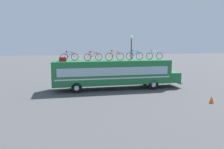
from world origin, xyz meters
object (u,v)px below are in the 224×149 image
Objects in this scene: bus at (114,72)px; luggage_bag_1 at (63,59)px; rooftop_bicycle_2 at (93,57)px; traffic_cone at (212,99)px; street_lamp at (131,50)px; rooftop_bicycle_1 at (69,57)px; rooftop_bicycle_5 at (154,56)px; rooftop_bicycle_4 at (135,56)px; rooftop_bicycle_3 at (115,56)px.

luggage_bag_1 is at bearing -176.15° from bus.
rooftop_bicycle_2 reaches higher than traffic_cone.
street_lamp is at bearing 38.05° from luggage_bag_1.
traffic_cone is 13.48m from street_lamp.
rooftop_bicycle_5 is (8.23, -0.27, 0.01)m from rooftop_bicycle_1.
luggage_bag_1 is 0.38× the size of rooftop_bicycle_1.
rooftop_bicycle_2 is 0.99× the size of rooftop_bicycle_5.
rooftop_bicycle_2 is 8.56m from street_lamp.
rooftop_bicycle_4 is at bearing 120.27° from traffic_cone.
luggage_bag_1 is (-4.78, -0.32, 1.33)m from bus.
rooftop_bicycle_3 is 1.04× the size of rooftop_bicycle_4.
rooftop_bicycle_2 is at bearing 140.36° from traffic_cone.
rooftop_bicycle_5 is (4.07, 0.03, 1.52)m from bus.
rooftop_bicycle_4 is 3.13× the size of traffic_cone.
rooftop_bicycle_3 is (1.96, -0.27, 0.03)m from rooftop_bicycle_2.
rooftop_bicycle_4 is at bearing -176.47° from rooftop_bicycle_5.
rooftop_bicycle_4 is 2.10m from rooftop_bicycle_5.
rooftop_bicycle_2 is 4.01m from rooftop_bicycle_4.
rooftop_bicycle_2 is 10.57m from traffic_cone.
luggage_bag_1 is 8.86m from rooftop_bicycle_5.
rooftop_bicycle_5 is at bearing 0.37° from bus.
luggage_bag_1 is 10.68m from street_lamp.
rooftop_bicycle_2 is (-2.03, -0.17, 1.51)m from bus.
rooftop_bicycle_5 reaches higher than luggage_bag_1.
traffic_cone is at bearing -34.93° from rooftop_bicycle_1.
rooftop_bicycle_4 is 6.57m from street_lamp.
rooftop_bicycle_1 is (-4.17, 0.30, 1.51)m from bus.
traffic_cone is (10.59, -6.34, -2.67)m from luggage_bag_1.
street_lamp is at bearing 48.65° from rooftop_bicycle_2.
street_lamp reaches higher than rooftop_bicycle_2.
rooftop_bicycle_5 is (2.09, 0.13, -0.02)m from rooftop_bicycle_4.
rooftop_bicycle_2 is at bearing -175.24° from bus.
rooftop_bicycle_2 is 0.33× the size of street_lamp.
rooftop_bicycle_4 is at bearing -3.74° from rooftop_bicycle_1.
rooftop_bicycle_4 is (6.76, 0.22, 0.21)m from luggage_bag_1.
luggage_bag_1 reaches higher than bus.
rooftop_bicycle_5 is 3.14× the size of traffic_cone.
rooftop_bicycle_5 is at bearing 104.56° from traffic_cone.
rooftop_bicycle_3 is 1.04× the size of rooftop_bicycle_5.
bus is 7.46m from street_lamp.
bus is 7.21× the size of rooftop_bicycle_2.
rooftop_bicycle_4 is at bearing 9.30° from rooftop_bicycle_3.
bus reaches higher than traffic_cone.
rooftop_bicycle_3 is 7.64m from street_lamp.
traffic_cone is at bearing -75.44° from rooftop_bicycle_5.
rooftop_bicycle_4 reaches higher than rooftop_bicycle_1.
rooftop_bicycle_4 is (2.05, 0.34, -0.00)m from rooftop_bicycle_3.
rooftop_bicycle_1 is 6.15m from rooftop_bicycle_4.
rooftop_bicycle_5 is at bearing -85.85° from street_lamp.
rooftop_bicycle_4 is at bearing -104.48° from street_lamp.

